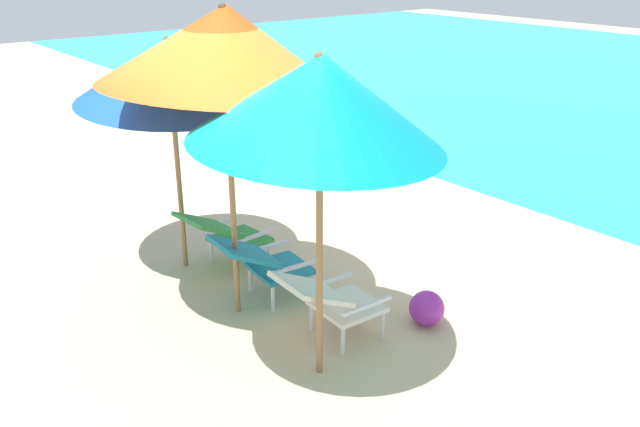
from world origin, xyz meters
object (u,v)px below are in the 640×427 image
Objects in this scene: beach_umbrella_center at (224,47)px; beach_umbrella_right at (319,100)px; lounge_chair_right at (331,299)px; beach_umbrella_left at (170,71)px; beach_ball at (427,308)px; lounge_chair_left at (225,233)px; lounge_chair_center at (264,261)px.

beach_umbrella_center is 1.21m from beach_umbrella_right.
beach_umbrella_left reaches higher than lounge_chair_right.
lounge_chair_left is at bearing -158.59° from beach_ball.
beach_umbrella_left is at bearing -140.02° from lounge_chair_left.
beach_ball is at bearing 34.40° from lounge_chair_center.
lounge_chair_right is 0.38× the size of beach_umbrella_left.
lounge_chair_right is (1.70, -0.03, 0.00)m from lounge_chair_left.
beach_umbrella_right is (0.28, -0.35, 1.74)m from lounge_chair_right.
beach_umbrella_center is (1.14, -0.08, 0.35)m from beach_umbrella_left.
lounge_chair_right is 0.92m from beach_ball.
lounge_chair_center reaches higher than beach_ball.
beach_umbrella_right is at bearing -50.68° from lounge_chair_right.
beach_umbrella_left is at bearing 175.93° from beach_umbrella_center.
beach_umbrella_right is (1.99, -0.38, 1.74)m from lounge_chair_left.
beach_umbrella_right reaches higher than beach_umbrella_left.
beach_umbrella_left is (-2.05, -0.25, 1.61)m from lounge_chair_right.
beach_umbrella_left is 0.86× the size of beach_umbrella_center.
beach_umbrella_center is (0.79, -0.37, 1.95)m from lounge_chair_left.
beach_ball is at bearing 68.89° from lounge_chair_right.
lounge_chair_right is 2.18m from beach_umbrella_center.
lounge_chair_left reaches higher than beach_ball.
beach_umbrella_left is 7.65× the size of beach_ball.
lounge_chair_center is 1.02× the size of lounge_chair_right.
beach_umbrella_left reaches higher than beach_ball.
lounge_chair_center is at bearing -145.60° from beach_ball.
lounge_chair_center is at bearing 11.49° from beach_umbrella_left.
lounge_chair_right is at bearing -1.17° from lounge_chair_left.
beach_ball is at bearing 21.41° from lounge_chair_left.
beach_umbrella_center is at bearing 179.51° from beach_umbrella_right.
beach_umbrella_center is 2.78m from beach_ball.
lounge_chair_center is 2.15m from beach_umbrella_right.
lounge_chair_right is at bearing 129.32° from beach_umbrella_right.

